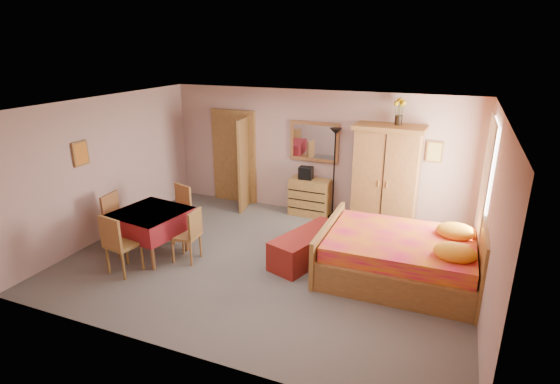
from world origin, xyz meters
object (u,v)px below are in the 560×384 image
at_px(wall_mirror, 314,142).
at_px(dining_table, 152,233).
at_px(stereo, 306,173).
at_px(chair_east, 186,235).
at_px(chest_of_drawers, 310,197).
at_px(chair_south, 123,243).
at_px(sunflower_vase, 399,112).
at_px(wardrobe, 386,178).
at_px(bed, 400,244).
at_px(chair_west, 122,221).
at_px(bench, 308,246).
at_px(chair_north, 175,213).
at_px(floor_lamp, 334,174).

distance_m(wall_mirror, dining_table, 3.72).
relative_size(stereo, chair_east, 0.31).
distance_m(chest_of_drawers, wall_mirror, 1.17).
xyz_separation_m(chair_south, chair_east, (0.68, 0.72, -0.05)).
height_order(wall_mirror, sunflower_vase, sunflower_vase).
relative_size(wardrobe, sunflower_vase, 4.14).
height_order(bed, chair_west, bed).
bearing_deg(bench, sunflower_vase, 61.52).
height_order(stereo, sunflower_vase, sunflower_vase).
bearing_deg(chest_of_drawers, bed, -41.08).
bearing_deg(dining_table, wall_mirror, 57.30).
height_order(sunflower_vase, chair_south, sunflower_vase).
height_order(stereo, chair_north, stereo).
bearing_deg(bench, floor_lamp, 93.93).
bearing_deg(chair_east, chair_west, 86.20).
height_order(dining_table, chair_north, chair_north).
bearing_deg(dining_table, chair_west, 176.50).
xyz_separation_m(wardrobe, chair_west, (-4.15, -2.65, -0.53)).
relative_size(wall_mirror, chair_east, 1.16).
bearing_deg(chair_west, dining_table, 80.18).
xyz_separation_m(chair_west, chair_east, (1.33, 0.01, -0.04)).
bearing_deg(stereo, dining_table, -123.29).
distance_m(chest_of_drawers, bed, 2.87).
xyz_separation_m(floor_lamp, chair_south, (-2.43, -3.51, -0.44)).
distance_m(dining_table, chair_east, 0.65).
xyz_separation_m(wardrobe, bench, (-0.93, -1.87, -0.78)).
relative_size(stereo, floor_lamp, 0.15).
xyz_separation_m(wall_mirror, bed, (2.12, -2.15, -1.00)).
height_order(chair_south, chair_north, same).
distance_m(chest_of_drawers, dining_table, 3.37).
height_order(wall_mirror, chair_west, wall_mirror).
bearing_deg(chair_east, wardrobe, -51.40).
bearing_deg(wardrobe, dining_table, -139.99).
relative_size(wall_mirror, bench, 0.71).
height_order(sunflower_vase, chair_east, sunflower_vase).
relative_size(sunflower_vase, chair_east, 0.54).
relative_size(chest_of_drawers, wardrobe, 0.41).
distance_m(stereo, floor_lamp, 0.59).
bearing_deg(dining_table, stereo, 56.71).
bearing_deg(bed, dining_table, -169.01).
bearing_deg(bed, sunflower_vase, 101.81).
distance_m(chest_of_drawers, bench, 2.05).
bearing_deg(bed, wardrobe, 106.08).
height_order(wardrobe, bench, wardrobe).
relative_size(bench, dining_table, 1.36).
height_order(floor_lamp, chair_south, floor_lamp).
bearing_deg(wall_mirror, chest_of_drawers, -89.30).
distance_m(sunflower_vase, chair_south, 5.32).
height_order(wall_mirror, dining_table, wall_mirror).
height_order(stereo, chair_east, stereo).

